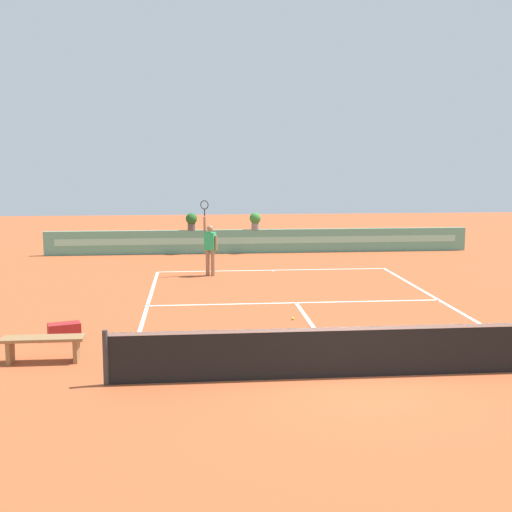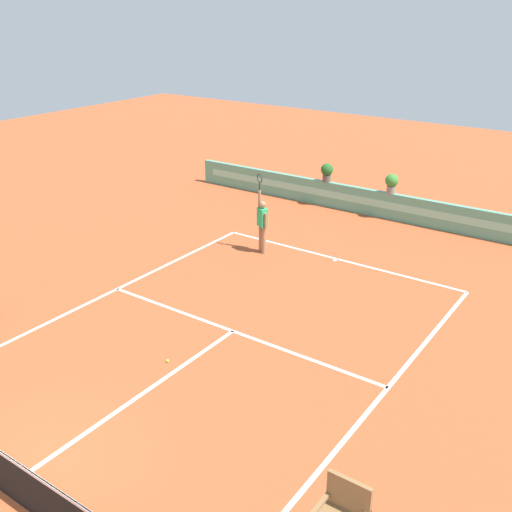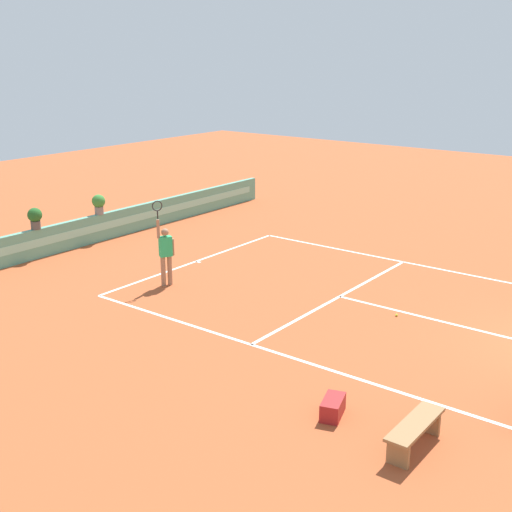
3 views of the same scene
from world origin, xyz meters
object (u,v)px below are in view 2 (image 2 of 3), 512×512
tennis_ball_near_baseline (168,361)px  tennis_player (262,222)px  potted_plant_left (327,171)px  potted_plant_centre (392,182)px

tennis_ball_near_baseline → tennis_player: bearing=106.1°
tennis_ball_near_baseline → potted_plant_left: size_ratio=0.09×
tennis_player → tennis_ball_near_baseline: bearing=-73.9°
tennis_player → potted_plant_centre: size_ratio=3.57×
tennis_ball_near_baseline → potted_plant_centre: potted_plant_centre is taller
tennis_player → potted_plant_centre: tennis_player is taller
tennis_ball_near_baseline → potted_plant_centre: bearing=89.2°
potted_plant_centre → tennis_ball_near_baseline: bearing=-90.8°
potted_plant_left → potted_plant_centre: bearing=0.0°
potted_plant_centre → tennis_player: bearing=-110.9°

